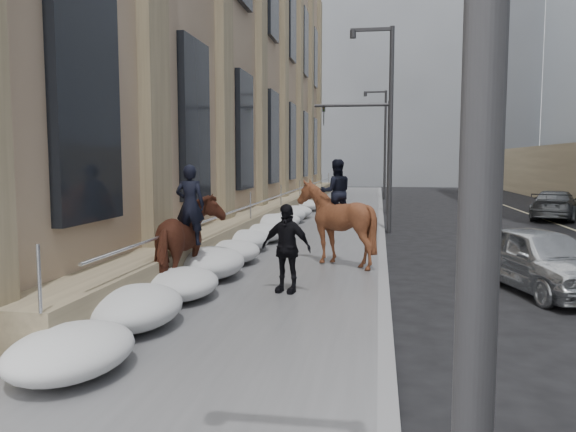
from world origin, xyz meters
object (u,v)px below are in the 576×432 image
at_px(mounted_horse_right, 335,219).
at_px(mounted_horse_left, 189,240).
at_px(car_silver, 541,259).
at_px(car_grey, 555,205).
at_px(pedestrian, 286,248).

bearing_deg(mounted_horse_right, mounted_horse_left, 34.91).
xyz_separation_m(car_silver, car_grey, (4.96, 16.13, 0.00)).
relative_size(mounted_horse_left, car_silver, 0.64).
xyz_separation_m(mounted_horse_left, mounted_horse_right, (2.86, 3.32, 0.14)).
relative_size(car_silver, car_grey, 0.85).
distance_m(mounted_horse_right, car_grey, 17.26).
height_order(mounted_horse_left, mounted_horse_right, mounted_horse_right).
distance_m(mounted_horse_left, car_silver, 7.68).
bearing_deg(car_grey, mounted_horse_right, 76.44).
bearing_deg(car_grey, car_silver, 93.23).
distance_m(pedestrian, car_grey, 20.43).
distance_m(mounted_horse_left, pedestrian, 2.09).
xyz_separation_m(mounted_horse_left, car_grey, (12.48, 17.63, -0.47)).
xyz_separation_m(pedestrian, car_grey, (10.39, 17.59, -0.34)).
height_order(car_silver, car_grey, car_grey).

